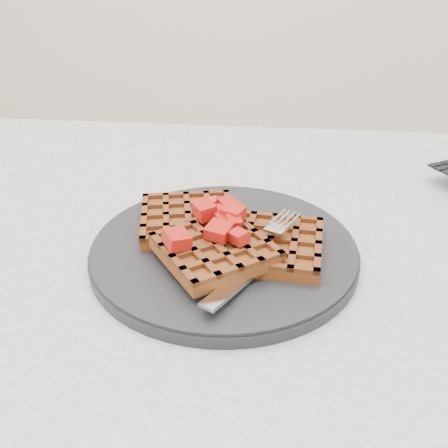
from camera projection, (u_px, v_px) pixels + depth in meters
name	position (u px, v px, depth m)	size (l,w,h in m)	color
table	(301.00, 322.00, 0.62)	(1.20, 0.80, 0.75)	silver
plate	(224.00, 249.00, 0.55)	(0.29, 0.29, 0.02)	black
waffles	(224.00, 236.00, 0.53)	(0.22, 0.21, 0.03)	brown
strawberry_pile	(224.00, 212.00, 0.52)	(0.15, 0.15, 0.02)	#8E0200
fork	(260.00, 259.00, 0.50)	(0.02, 0.18, 0.02)	silver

